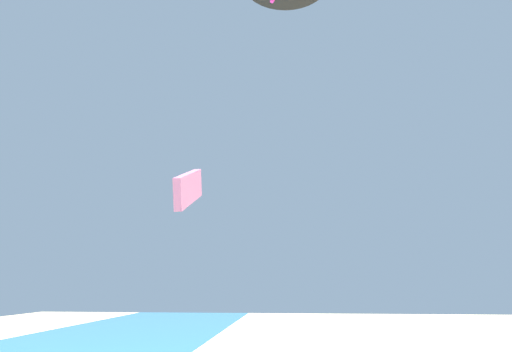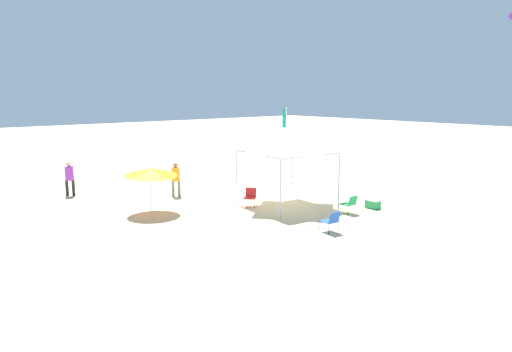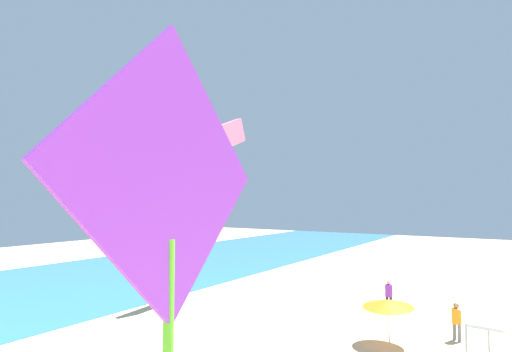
% 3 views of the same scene
% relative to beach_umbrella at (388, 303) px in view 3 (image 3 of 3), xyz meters
% --- Properties ---
extents(ocean_strip, '(120.00, 20.18, 0.02)m').
position_rel_beach_umbrella_xyz_m(ocean_strip, '(-1.31, 24.35, -1.79)').
color(ocean_strip, teal).
rests_on(ocean_strip, ground).
extents(beach_umbrella, '(2.22, 2.20, 2.05)m').
position_rel_beach_umbrella_xyz_m(beach_umbrella, '(0.00, 0.00, 0.00)').
color(beach_umbrella, silver).
rests_on(beach_umbrella, ground).
extents(person_by_tent, '(0.41, 0.41, 1.74)m').
position_rel_beach_umbrella_xyz_m(person_by_tent, '(5.75, 1.49, -0.78)').
color(person_by_tent, black).
rests_on(person_by_tent, ground).
extents(person_kite_handler, '(0.41, 0.41, 1.71)m').
position_rel_beach_umbrella_xyz_m(person_kite_handler, '(2.20, -2.46, -0.80)').
color(person_kite_handler, slate).
rests_on(person_kite_handler, ground).
extents(kite_diamond_purple, '(3.60, 0.29, 5.14)m').
position_rel_beach_umbrella_xyz_m(kite_diamond_purple, '(-15.10, -1.57, 4.67)').
color(kite_diamond_purple, purple).
extents(kite_parafoil_pink, '(5.82, 0.63, 3.46)m').
position_rel_beach_umbrella_xyz_m(kite_parafoil_pink, '(3.14, 11.72, 8.62)').
color(kite_parafoil_pink, pink).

